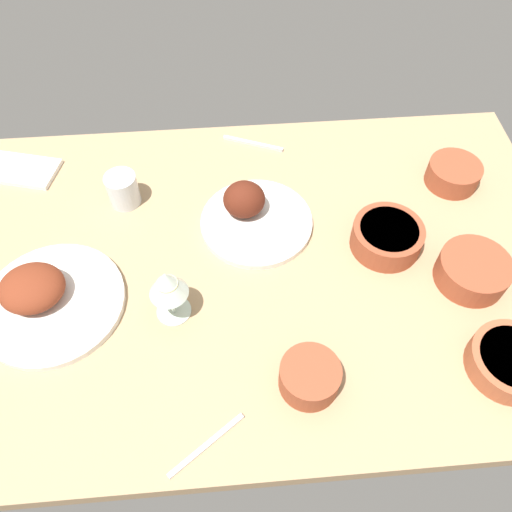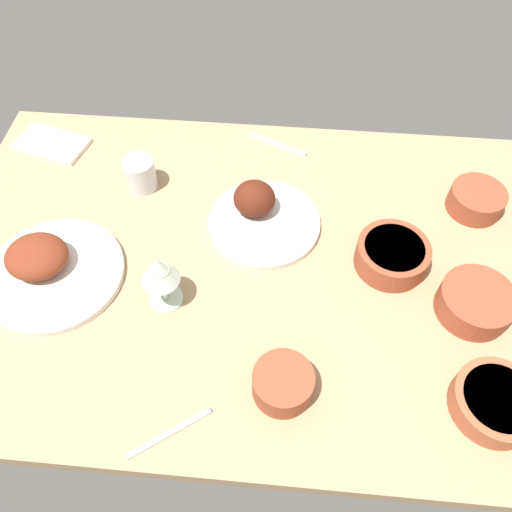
# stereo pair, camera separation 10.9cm
# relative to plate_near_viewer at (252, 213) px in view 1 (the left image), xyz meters

# --- Properties ---
(dining_table) EXTENTS (1.40, 0.90, 0.04)m
(dining_table) POSITION_rel_plate_near_viewer_xyz_m (-0.00, 0.12, -0.05)
(dining_table) COLOR tan
(dining_table) RESTS_ON ground
(plate_near_viewer) EXTENTS (0.26, 0.26, 0.10)m
(plate_near_viewer) POSITION_rel_plate_near_viewer_xyz_m (0.00, 0.00, 0.00)
(plate_near_viewer) COLOR silver
(plate_near_viewer) RESTS_ON dining_table
(plate_far_side) EXTENTS (0.29, 0.29, 0.08)m
(plate_far_side) POSITION_rel_plate_near_viewer_xyz_m (0.44, 0.18, -0.00)
(plate_far_side) COLOR silver
(plate_far_side) RESTS_ON dining_table
(bowl_onions) EXTENTS (0.15, 0.15, 0.06)m
(bowl_onions) POSITION_rel_plate_near_viewer_xyz_m (-0.29, 0.10, 0.01)
(bowl_onions) COLOR brown
(bowl_onions) RESTS_ON dining_table
(bowl_soup) EXTENTS (0.15, 0.15, 0.06)m
(bowl_soup) POSITION_rel_plate_near_viewer_xyz_m (-0.45, 0.20, 0.01)
(bowl_soup) COLOR brown
(bowl_soup) RESTS_ON dining_table
(bowl_sauce) EXTENTS (0.15, 0.15, 0.05)m
(bowl_sauce) POSITION_rel_plate_near_viewer_xyz_m (-0.45, 0.40, 0.00)
(bowl_sauce) COLOR #A35133
(bowl_sauce) RESTS_ON dining_table
(bowl_potatoes) EXTENTS (0.11, 0.11, 0.06)m
(bowl_potatoes) POSITION_rel_plate_near_viewer_xyz_m (-0.07, 0.40, 0.01)
(bowl_potatoes) COLOR brown
(bowl_potatoes) RESTS_ON dining_table
(bowl_cream) EXTENTS (0.13, 0.13, 0.06)m
(bowl_cream) POSITION_rel_plate_near_viewer_xyz_m (-0.50, -0.08, 0.00)
(bowl_cream) COLOR brown
(bowl_cream) RESTS_ON dining_table
(wine_glass) EXTENTS (0.08, 0.08, 0.14)m
(wine_glass) POSITION_rel_plate_near_viewer_xyz_m (0.18, 0.23, 0.07)
(wine_glass) COLOR silver
(wine_glass) RESTS_ON dining_table
(water_tumbler) EXTENTS (0.07, 0.07, 0.08)m
(water_tumbler) POSITION_rel_plate_near_viewer_xyz_m (0.29, -0.09, 0.01)
(water_tumbler) COLOR silver
(water_tumbler) RESTS_ON dining_table
(folded_napkin) EXTENTS (0.20, 0.14, 0.01)m
(folded_napkin) POSITION_rel_plate_near_viewer_xyz_m (0.56, -0.21, -0.02)
(folded_napkin) COLOR white
(folded_napkin) RESTS_ON dining_table
(fork_loose) EXTENTS (0.14, 0.10, 0.01)m
(fork_loose) POSITION_rel_plate_near_viewer_xyz_m (0.12, 0.50, -0.02)
(fork_loose) COLOR silver
(fork_loose) RESTS_ON dining_table
(spoon_loose) EXTENTS (0.15, 0.07, 0.01)m
(spoon_loose) POSITION_rel_plate_near_viewer_xyz_m (-0.02, -0.26, -0.02)
(spoon_loose) COLOR silver
(spoon_loose) RESTS_ON dining_table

